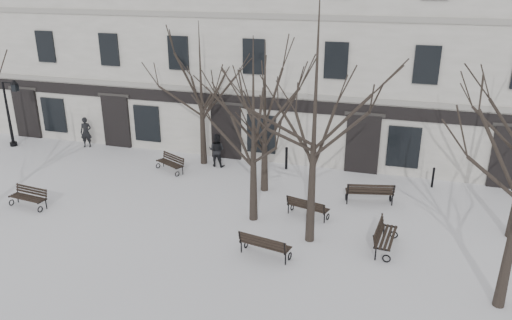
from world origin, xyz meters
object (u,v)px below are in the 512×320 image
at_px(tree_2, 316,92).
at_px(bench_5, 384,236).
at_px(bench_3, 171,163).
at_px(bench_0, 29,197).
at_px(bench_1, 307,207).
at_px(bench_2, 264,244).
at_px(lamp_post, 11,108).
at_px(bench_4, 370,192).
at_px(tree_1, 253,110).

distance_m(tree_2, bench_5, 5.67).
relative_size(bench_3, bench_5, 0.89).
relative_size(bench_0, bench_1, 0.98).
distance_m(bench_2, lamp_post, 18.18).
bearing_deg(bench_4, bench_1, 28.86).
distance_m(bench_1, bench_3, 7.99).
distance_m(bench_4, lamp_post, 19.84).
relative_size(bench_2, bench_3, 1.09).
bearing_deg(bench_2, bench_3, -32.87).
distance_m(tree_2, bench_2, 5.45).
height_order(bench_2, bench_5, bench_5).
xyz_separation_m(bench_5, lamp_post, (-20.48, 5.45, 1.70)).
relative_size(tree_2, bench_3, 5.17).
height_order(bench_2, bench_4, bench_4).
bearing_deg(bench_5, bench_0, 98.82).
relative_size(bench_3, bench_4, 0.83).
distance_m(tree_2, bench_0, 12.84).
height_order(tree_1, bench_4, tree_1).
bearing_deg(bench_4, bench_0, 5.50).
xyz_separation_m(tree_1, bench_1, (2.01, 0.79, -4.01)).
xyz_separation_m(bench_3, bench_4, (9.69, -0.93, 0.09)).
xyz_separation_m(bench_3, lamp_post, (-9.99, 0.90, 1.76)).
xyz_separation_m(bench_2, bench_4, (3.08, 5.39, 0.05)).
distance_m(tree_1, bench_2, 4.91).
bearing_deg(bench_3, bench_2, -16.46).
distance_m(tree_1, bench_3, 7.70).
bearing_deg(bench_4, lamp_post, -17.89).
relative_size(bench_3, lamp_post, 0.45).
bearing_deg(bench_4, tree_2, 51.87).
relative_size(tree_1, tree_2, 0.81).
bearing_deg(bench_3, tree_2, -3.70).
bearing_deg(bench_3, bench_0, -98.73).
xyz_separation_m(bench_1, bench_2, (-0.82, -3.39, 0.03)).
height_order(bench_3, lamp_post, lamp_post).
relative_size(bench_1, bench_5, 0.93).
xyz_separation_m(bench_2, lamp_post, (-16.60, 7.22, 1.72)).
bearing_deg(bench_5, bench_4, 18.04).
xyz_separation_m(tree_1, bench_0, (-9.31, -1.65, -4.01)).
relative_size(bench_0, lamp_post, 0.46).
height_order(tree_2, bench_0, tree_2).
bearing_deg(lamp_post, tree_2, -17.48).
relative_size(tree_1, bench_4, 3.45).
relative_size(bench_0, bench_4, 0.84).
bearing_deg(tree_2, bench_2, -128.52).
bearing_deg(bench_2, tree_2, -117.68).
distance_m(tree_1, bench_5, 6.50).
xyz_separation_m(tree_2, bench_1, (-0.45, 1.79, -5.08)).
bearing_deg(lamp_post, bench_1, -12.41).
height_order(tree_2, bench_1, tree_2).
distance_m(tree_2, lamp_post, 19.03).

